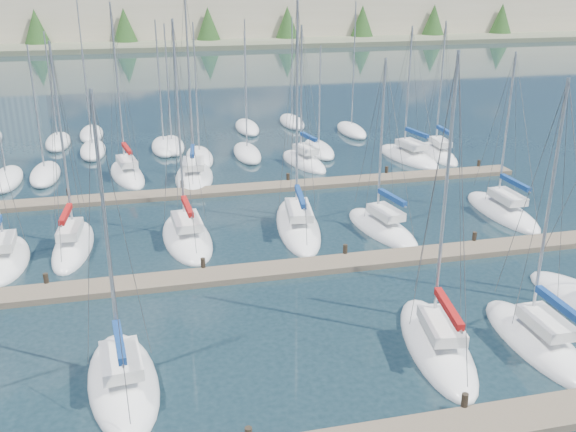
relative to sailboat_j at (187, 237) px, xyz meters
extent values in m
plane|color=#1A2D35|center=(4.47, 38.34, -0.18)|extent=(400.00, 400.00, 0.00)
cylinder|color=#2D261C|center=(8.47, -18.76, 0.12)|extent=(0.26, 0.26, 1.10)
cube|color=#6B5E4C|center=(4.47, -5.66, -0.03)|extent=(44.00, 1.80, 0.35)
cylinder|color=#2D261C|center=(-7.53, -4.76, 0.12)|extent=(0.26, 0.26, 1.10)
cylinder|color=#2D261C|center=(0.47, -4.76, 0.12)|extent=(0.26, 0.26, 1.10)
cylinder|color=#2D261C|center=(8.47, -4.76, 0.12)|extent=(0.26, 0.26, 1.10)
cylinder|color=#2D261C|center=(16.47, -4.76, 0.12)|extent=(0.26, 0.26, 1.10)
cube|color=#6B5E4C|center=(4.47, 8.34, -0.03)|extent=(44.00, 1.80, 0.35)
cylinder|color=#2D261C|center=(-7.53, 9.24, 0.12)|extent=(0.26, 0.26, 1.10)
cylinder|color=#2D261C|center=(0.47, 9.24, 0.12)|extent=(0.26, 0.26, 1.10)
cylinder|color=#2D261C|center=(8.47, 9.24, 0.12)|extent=(0.26, 0.26, 1.10)
cylinder|color=#2D261C|center=(16.47, 9.24, 0.12)|extent=(0.26, 0.26, 1.10)
cylinder|color=#2D261C|center=(24.47, 9.24, 0.12)|extent=(0.26, 0.26, 1.10)
ellipsoid|color=white|center=(0.00, 0.03, -0.13)|extent=(3.27, 8.20, 1.60)
cube|color=maroon|center=(0.00, 0.03, -0.13)|extent=(1.68, 3.94, 0.12)
cube|color=silver|center=(0.02, -0.38, 1.17)|extent=(1.71, 2.90, 0.50)
cylinder|color=#9EA0A5|center=(-0.04, 0.67, 6.77)|extent=(0.14, 0.14, 11.70)
cylinder|color=#9EA0A5|center=(0.06, -1.02, 2.22)|extent=(0.29, 3.38, 0.10)
cube|color=maroon|center=(0.06, -1.02, 2.34)|extent=(0.48, 3.12, 0.30)
ellipsoid|color=white|center=(11.03, 14.34, -0.13)|extent=(3.63, 7.23, 1.60)
cube|color=maroon|center=(11.03, 14.34, -0.13)|extent=(1.83, 3.49, 0.12)
cube|color=silver|center=(11.10, 14.00, 1.17)|extent=(1.72, 2.62, 0.50)
cylinder|color=#9EA0A5|center=(10.92, 14.88, 5.99)|extent=(0.14, 0.14, 10.15)
cylinder|color=#9EA0A5|center=(11.21, 13.46, 2.22)|extent=(0.67, 2.87, 0.10)
cube|color=navy|center=(11.21, 13.46, 2.34)|extent=(0.82, 2.68, 0.30)
ellipsoid|color=white|center=(-3.49, 14.05, -0.13)|extent=(3.60, 7.93, 1.60)
cube|color=black|center=(-3.49, 14.05, -0.13)|extent=(1.82, 3.82, 0.12)
cube|color=silver|center=(-3.43, 13.68, 1.17)|extent=(1.72, 2.86, 0.50)
cylinder|color=#9EA0A5|center=(-3.60, 14.66, 6.93)|extent=(0.14, 0.14, 12.03)
cylinder|color=#9EA0A5|center=(-3.32, 13.08, 2.22)|extent=(0.66, 3.18, 0.10)
cube|color=maroon|center=(-3.32, 13.08, 2.34)|extent=(0.81, 2.96, 0.30)
ellipsoid|color=white|center=(-6.60, 0.25, -0.13)|extent=(2.70, 7.67, 1.60)
cube|color=black|center=(-6.60, 0.25, -0.13)|extent=(1.38, 3.69, 0.12)
cube|color=silver|center=(-6.62, -0.13, 1.17)|extent=(1.37, 2.72, 0.50)
cylinder|color=#9EA0A5|center=(-6.55, 0.85, 6.25)|extent=(0.14, 0.14, 10.66)
cylinder|color=#9EA0A5|center=(-6.67, -0.73, 2.22)|extent=(0.34, 3.16, 0.10)
cube|color=maroon|center=(-6.67, -0.73, 2.34)|extent=(0.52, 2.92, 0.30)
ellipsoid|color=white|center=(12.00, -1.33, -0.13)|extent=(3.63, 7.59, 1.60)
cube|color=black|center=(12.00, -1.33, -0.13)|extent=(1.84, 3.66, 0.12)
cube|color=silver|center=(12.06, -1.69, 1.17)|extent=(1.74, 2.74, 0.50)
cylinder|color=#9EA0A5|center=(11.90, -0.76, 5.64)|extent=(0.14, 0.14, 9.44)
cylinder|color=#9EA0A5|center=(12.17, -2.26, 2.22)|extent=(0.64, 3.03, 0.10)
cube|color=navy|center=(12.17, -2.26, 2.34)|extent=(0.79, 2.82, 0.30)
ellipsoid|color=white|center=(9.43, -14.48, -0.13)|extent=(3.77, 8.34, 1.60)
cube|color=maroon|center=(9.43, -14.48, -0.13)|extent=(1.91, 4.02, 0.12)
cube|color=silver|center=(9.36, -14.88, 1.17)|extent=(1.81, 3.00, 0.50)
cylinder|color=#9EA0A5|center=(9.53, -13.84, 6.60)|extent=(0.14, 0.14, 11.36)
cylinder|color=#9EA0A5|center=(9.26, -15.51, 2.22)|extent=(0.64, 3.35, 0.10)
cube|color=maroon|center=(9.26, -15.51, 2.34)|extent=(0.80, 3.11, 0.30)
ellipsoid|color=white|center=(13.79, -15.27, -0.13)|extent=(2.44, 7.53, 1.60)
cube|color=silver|center=(13.79, -15.65, 1.17)|extent=(1.34, 2.64, 0.50)
cylinder|color=#9EA0A5|center=(13.78, -14.67, 6.07)|extent=(0.14, 0.14, 10.31)
cylinder|color=#9EA0A5|center=(13.79, -16.25, 2.22)|extent=(0.11, 3.16, 0.10)
cube|color=navy|center=(13.79, -16.25, 2.34)|extent=(0.31, 2.91, 0.30)
ellipsoid|color=white|center=(-10.17, -0.81, -0.13)|extent=(2.82, 6.74, 1.60)
cube|color=black|center=(-10.17, -0.81, -0.13)|extent=(1.46, 3.24, 0.12)
cube|color=silver|center=(-10.16, -1.14, 1.17)|extent=(1.49, 2.38, 0.50)
ellipsoid|color=white|center=(7.02, 0.42, -0.13)|extent=(3.91, 9.94, 1.60)
cube|color=silver|center=(6.95, -0.06, 1.17)|extent=(1.89, 3.55, 0.50)
cylinder|color=#9EA0A5|center=(7.12, 1.19, 7.25)|extent=(0.14, 0.14, 12.66)
cylinder|color=#9EA0A5|center=(6.85, -0.82, 2.22)|extent=(0.65, 4.04, 0.10)
cube|color=navy|center=(6.85, -0.82, 2.34)|extent=(0.80, 3.74, 0.30)
ellipsoid|color=white|center=(23.15, 13.97, -0.13)|extent=(2.57, 7.38, 1.60)
cube|color=maroon|center=(23.15, 13.97, -0.13)|extent=(1.32, 3.55, 0.12)
cube|color=silver|center=(23.12, 13.61, 1.17)|extent=(1.32, 2.61, 0.50)
cylinder|color=#9EA0A5|center=(23.18, 14.55, 6.06)|extent=(0.14, 0.14, 10.29)
cylinder|color=#9EA0A5|center=(23.09, 13.03, 2.22)|extent=(0.29, 3.05, 0.10)
cube|color=navy|center=(23.09, 13.03, 2.34)|extent=(0.47, 2.82, 0.30)
ellipsoid|color=white|center=(20.93, -0.37, -0.13)|extent=(2.60, 8.02, 1.60)
cube|color=silver|center=(20.93, -0.77, 1.17)|extent=(1.40, 2.82, 0.50)
cylinder|color=#9EA0A5|center=(20.91, 0.27, 5.64)|extent=(0.14, 0.14, 9.44)
cylinder|color=#9EA0A5|center=(20.94, -1.41, 2.22)|extent=(0.16, 3.35, 0.10)
cube|color=navy|center=(20.94, -1.41, 2.34)|extent=(0.35, 3.09, 0.30)
ellipsoid|color=white|center=(20.26, 13.78, -0.13)|extent=(4.25, 8.47, 1.60)
cube|color=silver|center=(20.33, 13.38, 1.17)|extent=(2.05, 3.07, 0.50)
cylinder|color=#9EA0A5|center=(20.14, 14.42, 5.89)|extent=(0.14, 0.14, 9.95)
cylinder|color=#9EA0A5|center=(20.45, 12.75, 2.22)|extent=(0.71, 3.36, 0.10)
cube|color=navy|center=(20.45, 12.75, 2.34)|extent=(0.85, 3.13, 0.30)
ellipsoid|color=white|center=(1.62, 12.24, -0.13)|extent=(3.81, 8.32, 1.60)
cube|color=maroon|center=(1.62, 12.24, -0.13)|extent=(1.95, 4.01, 0.12)
cube|color=silver|center=(1.57, 11.84, 1.17)|extent=(1.92, 2.98, 0.50)
cylinder|color=#9EA0A5|center=(1.69, 12.88, 7.49)|extent=(0.14, 0.14, 13.15)
cylinder|color=#9EA0A5|center=(1.50, 11.20, 2.22)|extent=(0.48, 3.37, 0.10)
cube|color=navy|center=(1.50, 11.20, 2.34)|extent=(0.65, 3.12, 0.30)
ellipsoid|color=white|center=(-3.71, -14.09, -0.13)|extent=(3.35, 7.44, 1.60)
cube|color=silver|center=(-3.68, -14.45, 1.17)|extent=(1.71, 2.65, 0.50)
cylinder|color=#9EA0A5|center=(-3.77, -13.51, 6.12)|extent=(0.14, 0.14, 10.40)
cylinder|color=#9EA0A5|center=(-3.63, -15.02, 2.22)|extent=(0.38, 3.03, 0.10)
cube|color=navy|center=(-3.63, -15.02, 2.34)|extent=(0.55, 2.81, 0.30)
cylinder|color=#9EA0A5|center=(0.52, 21.79, 5.79)|extent=(0.12, 0.12, 10.14)
ellipsoid|color=white|center=(0.52, 21.79, 0.07)|extent=(2.20, 6.40, 1.40)
cylinder|color=#9EA0A5|center=(-0.22, 21.58, 5.96)|extent=(0.12, 0.12, 10.49)
ellipsoid|color=white|center=(-0.22, 21.58, 0.07)|extent=(2.20, 6.40, 1.40)
cylinder|color=#9EA0A5|center=(13.54, 28.87, 5.75)|extent=(0.12, 0.12, 10.06)
ellipsoid|color=white|center=(13.54, 28.87, 0.07)|extent=(2.20, 6.40, 1.40)
cylinder|color=#9EA0A5|center=(-9.76, 25.67, 5.41)|extent=(0.12, 0.12, 9.39)
ellipsoid|color=white|center=(-9.76, 25.67, 0.07)|extent=(2.20, 6.40, 1.40)
ellipsoid|color=white|center=(-12.50, 14.53, 0.07)|extent=(2.20, 6.40, 1.40)
cylinder|color=#9EA0A5|center=(-9.76, 15.17, 5.37)|extent=(0.12, 0.12, 9.30)
ellipsoid|color=white|center=(-9.76, 15.17, 0.07)|extent=(2.20, 6.40, 1.40)
cylinder|color=#9EA0A5|center=(18.44, 23.75, 6.56)|extent=(0.12, 0.12, 11.68)
ellipsoid|color=white|center=(18.44, 23.75, 0.07)|extent=(2.20, 6.40, 1.40)
cylinder|color=#9EA0A5|center=(6.77, 17.66, 5.60)|extent=(0.12, 0.12, 9.76)
ellipsoid|color=white|center=(6.77, 17.66, 0.07)|extent=(2.20, 6.40, 1.40)
cylinder|color=#9EA0A5|center=(-6.87, 28.25, 6.69)|extent=(0.12, 0.12, 11.95)
ellipsoid|color=white|center=(-6.87, 28.25, 0.07)|extent=(2.20, 6.40, 1.40)
cylinder|color=#9EA0A5|center=(13.23, 17.40, 4.95)|extent=(0.12, 0.12, 8.46)
ellipsoid|color=white|center=(13.23, 17.40, 0.07)|extent=(2.20, 6.40, 1.40)
cylinder|color=#9EA0A5|center=(-6.45, 21.81, 4.78)|extent=(0.12, 0.12, 8.12)
ellipsoid|color=white|center=(-6.45, 21.81, 0.07)|extent=(2.20, 6.40, 1.40)
cylinder|color=#9EA0A5|center=(8.47, 27.43, 5.72)|extent=(0.12, 0.12, 10.00)
ellipsoid|color=white|center=(8.47, 27.43, 0.07)|extent=(2.20, 6.40, 1.40)
cylinder|color=#9EA0A5|center=(2.58, 17.31, 5.99)|extent=(0.12, 0.12, 10.54)
ellipsoid|color=white|center=(2.58, 17.31, 0.07)|extent=(2.20, 6.40, 1.40)
cube|color=#666B51|center=(4.47, 128.34, 0.32)|extent=(400.00, 60.00, 1.00)
cube|color=beige|center=(14.47, 118.34, 4.82)|extent=(200.00, 12.00, 10.00)
cone|color=#284C1E|center=(-21.53, 111.34, 3.82)|extent=(6.00, 6.00, 8.00)
cone|color=#284C1E|center=(-3.53, 111.34, 3.82)|extent=(6.00, 6.00, 8.00)
cone|color=#284C1E|center=(14.47, 111.34, 3.82)|extent=(6.00, 6.00, 8.00)
cone|color=#284C1E|center=(32.47, 111.34, 3.82)|extent=(6.00, 6.00, 8.00)
cone|color=#284C1E|center=(50.47, 111.34, 3.82)|extent=(6.00, 6.00, 8.00)
cone|color=#284C1E|center=(68.47, 111.34, 3.82)|extent=(6.00, 6.00, 8.00)
cone|color=#284C1E|center=(86.47, 111.34, 3.82)|extent=(6.00, 6.00, 8.00)
camera|label=1|loc=(-2.28, -36.17, 15.00)|focal=40.00mm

